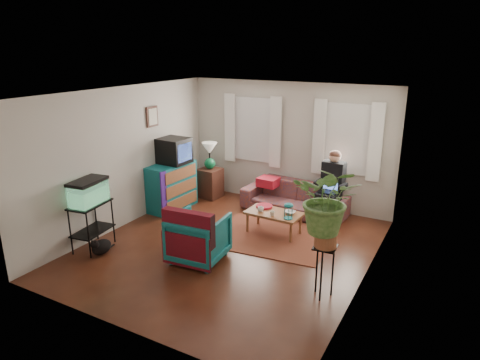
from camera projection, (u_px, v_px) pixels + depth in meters
The scene contains 31 objects.
floor at pixel (229, 248), 7.28m from camera, with size 4.50×5.00×0.01m, color #4F2B14.
ceiling at pixel (227, 93), 6.50m from camera, with size 4.50×5.00×0.01m, color white.
wall_back at pixel (288, 145), 8.98m from camera, with size 4.50×0.01×2.60m, color silver.
wall_front at pixel (116, 231), 4.80m from camera, with size 4.50×0.01×2.60m, color silver.
wall_left at pixel (123, 158), 7.92m from camera, with size 0.01×5.00×2.60m, color silver.
wall_right at pixel (370, 198), 5.86m from camera, with size 0.01×5.00×2.60m, color silver.
window_left at pixel (254, 130), 9.26m from camera, with size 1.08×0.04×1.38m, color white.
window_right at pixel (348, 139), 8.32m from camera, with size 1.08×0.04×1.38m, color white.
curtains_left at pixel (252, 130), 9.19m from camera, with size 1.36×0.06×1.50m, color white.
curtains_right at pixel (346, 140), 8.25m from camera, with size 1.36×0.06×1.50m, color white.
picture_frame at pixel (153, 117), 8.42m from camera, with size 0.04×0.32×0.40m, color #3D2616.
area_rug at pixel (271, 237), 7.68m from camera, with size 2.00×1.60×0.01m, color maroon.
sofa at pixel (294, 193), 8.71m from camera, with size 2.12×0.84×0.83m, color brown.
seated_person at pixel (331, 190), 8.25m from camera, with size 0.53×0.65×1.27m, color black, non-canonical shape.
side_table at pixel (210, 183), 9.62m from camera, with size 0.46×0.46×0.66m, color #3E2D17.
table_lamp at pixel (210, 156), 9.44m from camera, with size 0.34×0.34×0.61m, color white, non-canonical shape.
dresser at pixel (171, 186), 8.92m from camera, with size 0.54×1.08×0.97m, color #125570.
crt_tv at pixel (174, 151), 8.77m from camera, with size 0.59×0.54×0.52m, color black.
aquarium_stand at pixel (92, 226), 7.15m from camera, with size 0.40×0.72×0.80m, color black.
aquarium at pixel (88, 191), 6.97m from camera, with size 0.36×0.66×0.42m, color #7FD899.
black_cat at pixel (101, 245), 7.01m from camera, with size 0.24×0.38×0.32m, color black.
armchair at pixel (199, 235), 6.77m from camera, with size 0.81×0.76×0.83m, color #12686C.
serape_throw at pixel (188, 233), 6.44m from camera, with size 0.84×0.19×0.69m, color #9E0A0A.
coffee_table at pixel (274, 223), 7.78m from camera, with size 0.99×0.54×0.41m, color brown.
cup_a at pixel (261, 209), 7.75m from camera, with size 0.11×0.11×0.09m, color white.
cup_b at pixel (272, 213), 7.55m from camera, with size 0.09×0.09×0.08m, color beige.
bowl at pixel (290, 212), 7.66m from camera, with size 0.20×0.20×0.05m, color white.
snack_tray at pixel (264, 206), 7.96m from camera, with size 0.31×0.31×0.04m, color #B21414.
birdcage at pixel (288, 211), 7.40m from camera, with size 0.16×0.16×0.29m, color #115B6B, non-canonical shape.
plant_stand at pixel (323, 271), 5.78m from camera, with size 0.32×0.32×0.75m, color black.
potted_plant at pixel (328, 210), 5.51m from camera, with size 0.85×0.74×0.95m, color #599947.
Camera 1 is at (3.34, -5.69, 3.30)m, focal length 32.00 mm.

